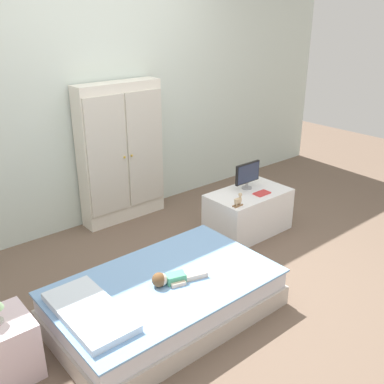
{
  "coord_description": "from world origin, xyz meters",
  "views": [
    {
      "loc": [
        -2.0,
        -2.18,
        1.99
      ],
      "look_at": [
        0.18,
        0.4,
        0.59
      ],
      "focal_mm": 41.44,
      "sensor_mm": 36.0,
      "label": 1
    }
  ],
  "objects_px": {
    "doll": "(169,279)",
    "rocking_horse_toy": "(239,200)",
    "wardrobe": "(121,153)",
    "tv_monitor": "(248,174)",
    "nightstand": "(2,349)",
    "bed": "(165,299)",
    "tv_stand": "(248,212)",
    "book_red": "(262,193)"
  },
  "relations": [
    {
      "from": "book_red",
      "to": "wardrobe",
      "type": "bearing_deg",
      "value": 124.73
    },
    {
      "from": "bed",
      "to": "doll",
      "type": "bearing_deg",
      "value": -81.37
    },
    {
      "from": "nightstand",
      "to": "book_red",
      "type": "distance_m",
      "value": 2.49
    },
    {
      "from": "wardrobe",
      "to": "nightstand",
      "type": "bearing_deg",
      "value": -140.68
    },
    {
      "from": "wardrobe",
      "to": "tv_monitor",
      "type": "distance_m",
      "value": 1.24
    },
    {
      "from": "bed",
      "to": "tv_monitor",
      "type": "height_order",
      "value": "tv_monitor"
    },
    {
      "from": "doll",
      "to": "wardrobe",
      "type": "relative_size",
      "value": 0.28
    },
    {
      "from": "book_red",
      "to": "doll",
      "type": "bearing_deg",
      "value": -162.34
    },
    {
      "from": "tv_stand",
      "to": "book_red",
      "type": "bearing_deg",
      "value": -60.82
    },
    {
      "from": "doll",
      "to": "book_red",
      "type": "relative_size",
      "value": 2.51
    },
    {
      "from": "nightstand",
      "to": "doll",
      "type": "bearing_deg",
      "value": -11.56
    },
    {
      "from": "wardrobe",
      "to": "rocking_horse_toy",
      "type": "relative_size",
      "value": 11.7
    },
    {
      "from": "bed",
      "to": "rocking_horse_toy",
      "type": "relative_size",
      "value": 13.02
    },
    {
      "from": "rocking_horse_toy",
      "to": "wardrobe",
      "type": "bearing_deg",
      "value": 109.88
    },
    {
      "from": "bed",
      "to": "tv_monitor",
      "type": "xyz_separation_m",
      "value": [
        1.42,
        0.59,
        0.41
      ]
    },
    {
      "from": "wardrobe",
      "to": "tv_stand",
      "type": "distance_m",
      "value": 1.35
    },
    {
      "from": "doll",
      "to": "rocking_horse_toy",
      "type": "height_order",
      "value": "rocking_horse_toy"
    },
    {
      "from": "tv_stand",
      "to": "nightstand",
      "type": "bearing_deg",
      "value": -171.9
    },
    {
      "from": "bed",
      "to": "book_red",
      "type": "relative_size",
      "value": 9.89
    },
    {
      "from": "doll",
      "to": "nightstand",
      "type": "relative_size",
      "value": 1.03
    },
    {
      "from": "nightstand",
      "to": "rocking_horse_toy",
      "type": "distance_m",
      "value": 2.13
    },
    {
      "from": "tv_monitor",
      "to": "rocking_horse_toy",
      "type": "bearing_deg",
      "value": -146.75
    },
    {
      "from": "doll",
      "to": "book_red",
      "type": "height_order",
      "value": "book_red"
    },
    {
      "from": "wardrobe",
      "to": "tv_stand",
      "type": "xyz_separation_m",
      "value": [
        0.73,
        -1.03,
        -0.48
      ]
    },
    {
      "from": "tv_stand",
      "to": "rocking_horse_toy",
      "type": "distance_m",
      "value": 0.43
    },
    {
      "from": "bed",
      "to": "nightstand",
      "type": "bearing_deg",
      "value": 170.83
    },
    {
      "from": "wardrobe",
      "to": "book_red",
      "type": "distance_m",
      "value": 1.41
    },
    {
      "from": "book_red",
      "to": "tv_stand",
      "type": "bearing_deg",
      "value": 119.18
    },
    {
      "from": "doll",
      "to": "rocking_horse_toy",
      "type": "bearing_deg",
      "value": 20.81
    },
    {
      "from": "doll",
      "to": "book_red",
      "type": "bearing_deg",
      "value": 17.66
    },
    {
      "from": "nightstand",
      "to": "book_red",
      "type": "relative_size",
      "value": 2.44
    },
    {
      "from": "nightstand",
      "to": "rocking_horse_toy",
      "type": "relative_size",
      "value": 3.22
    },
    {
      "from": "rocking_horse_toy",
      "to": "tv_stand",
      "type": "bearing_deg",
      "value": 26.94
    },
    {
      "from": "tv_monitor",
      "to": "book_red",
      "type": "relative_size",
      "value": 1.92
    },
    {
      "from": "tv_monitor",
      "to": "book_red",
      "type": "bearing_deg",
      "value": -88.17
    },
    {
      "from": "doll",
      "to": "rocking_horse_toy",
      "type": "relative_size",
      "value": 3.3
    },
    {
      "from": "nightstand",
      "to": "book_red",
      "type": "height_order",
      "value": "book_red"
    },
    {
      "from": "nightstand",
      "to": "tv_stand",
      "type": "height_order",
      "value": "tv_stand"
    },
    {
      "from": "nightstand",
      "to": "tv_monitor",
      "type": "bearing_deg",
      "value": 9.72
    },
    {
      "from": "bed",
      "to": "tv_stand",
      "type": "bearing_deg",
      "value": 20.43
    },
    {
      "from": "bed",
      "to": "doll",
      "type": "relative_size",
      "value": 3.94
    },
    {
      "from": "nightstand",
      "to": "wardrobe",
      "type": "bearing_deg",
      "value": 39.32
    }
  ]
}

